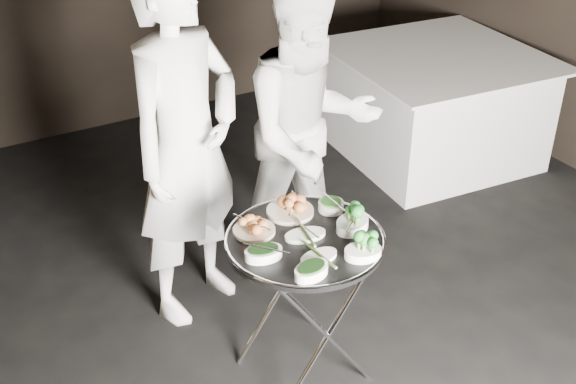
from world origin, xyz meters
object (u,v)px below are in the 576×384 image
waiter_left (186,148)px  tray_stand (304,301)px  dining_table (434,105)px  serving_tray (305,240)px  waiter_right (310,133)px

waiter_left → tray_stand: bearing=-97.0°
tray_stand → dining_table: (2.03, 1.49, -0.04)m
tray_stand → serving_tray: serving_tray is taller
waiter_right → dining_table: size_ratio=1.24×
waiter_left → dining_table: size_ratio=1.36×
waiter_right → dining_table: (1.54, 0.73, -0.46)m
waiter_left → dining_table: 2.43m
tray_stand → waiter_left: waiter_left is taller
waiter_left → serving_tray: bearing=-97.0°
waiter_left → dining_table: (2.25, 0.72, -0.55)m
tray_stand → waiter_left: (-0.22, 0.77, 0.51)m
tray_stand → serving_tray: bearing=0.0°
dining_table → waiter_left: bearing=-162.3°
serving_tray → waiter_left: size_ratio=0.37×
serving_tray → waiter_left: (-0.22, 0.77, 0.17)m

